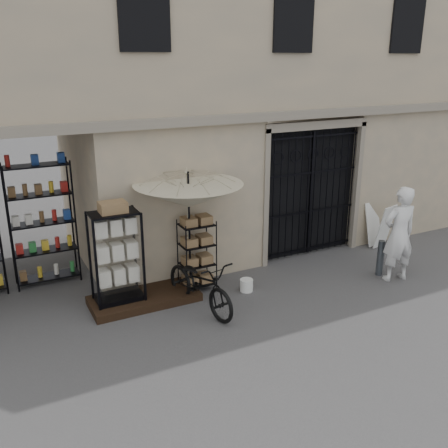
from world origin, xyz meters
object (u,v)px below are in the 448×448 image
shopkeeper (394,279)px  wire_rack (197,256)px  display_cabinet (117,261)px  easel_sign (379,225)px  market_umbrella (188,189)px  steel_bollard (380,258)px  bicycle (200,308)px  white_bucket (246,285)px

shopkeeper → wire_rack: bearing=-12.5°
display_cabinet → easel_sign: (6.43, 0.19, -0.36)m
wire_rack → market_umbrella: market_umbrella is taller
wire_rack → shopkeeper: 4.14m
display_cabinet → wire_rack: size_ratio=1.26×
steel_bollard → easel_sign: easel_sign is taller
display_cabinet → shopkeeper: bearing=-18.6°
bicycle → steel_bollard: bicycle is taller
shopkeeper → easel_sign: 1.97m
display_cabinet → market_umbrella: (1.41, -0.03, 1.18)m
steel_bollard → white_bucket: bearing=168.1°
steel_bollard → shopkeeper: size_ratio=0.39×
white_bucket → shopkeeper: 3.14m
display_cabinet → steel_bollard: 5.41m
bicycle → shopkeeper: bicycle is taller
white_bucket → display_cabinet: bearing=168.5°
shopkeeper → easel_sign: size_ratio=1.88×
shopkeeper → display_cabinet: bearing=-6.5°
steel_bollard → easel_sign: bearing=47.8°
white_bucket → easel_sign: 4.11m
bicycle → easel_sign: (5.14, 0.93, 0.54)m
display_cabinet → steel_bollard: (5.27, -1.09, -0.52)m
steel_bollard → shopkeeper: 0.50m
market_umbrella → white_bucket: bearing=-24.8°
market_umbrella → easel_sign: market_umbrella is taller
bicycle → easel_sign: 5.25m
white_bucket → wire_rack: bearing=147.6°
shopkeeper → easel_sign: easel_sign is taller
wire_rack → easel_sign: wire_rack is taller
market_umbrella → shopkeeper: 4.70m
steel_bollard → easel_sign: 1.74m
display_cabinet → bicycle: size_ratio=0.96×
market_umbrella → shopkeeper: market_umbrella is taller
display_cabinet → wire_rack: 1.59m
white_bucket → easel_sign: size_ratio=0.24×
display_cabinet → wire_rack: bearing=-2.9°
easel_sign → shopkeeper: bearing=-137.2°
white_bucket → shopkeeper: size_ratio=0.13×
display_cabinet → steel_bollard: size_ratio=2.37×
bicycle → shopkeeper: (4.11, -0.66, 0.00)m
display_cabinet → bicycle: 1.74m
shopkeeper → bicycle: bearing=-1.0°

